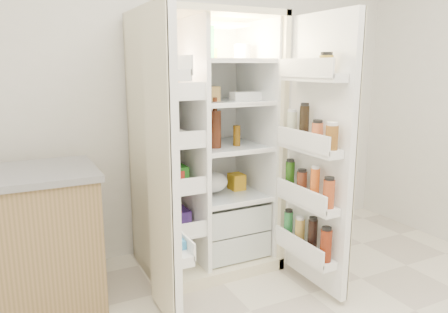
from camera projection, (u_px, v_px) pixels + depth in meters
name	position (u px, v px, depth m)	size (l,w,h in m)	color
wall_back	(180.00, 79.00, 3.24)	(4.00, 0.02, 2.70)	silver
refrigerator	(204.00, 164.00, 3.09)	(0.92, 0.70, 1.80)	beige
freezer_door	(163.00, 170.00, 2.30)	(0.15, 0.40, 1.72)	white
fridge_door	(317.00, 160.00, 2.66)	(0.17, 0.58, 1.72)	white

